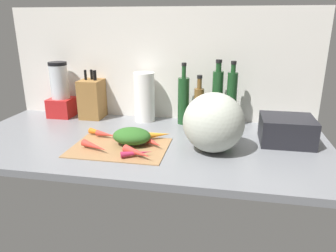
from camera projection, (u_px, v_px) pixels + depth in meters
ground_plane at (144, 143)px, 149.53cm from camera, size 170.00×80.00×3.00cm
wall_back at (160, 64)px, 175.50cm from camera, size 170.00×3.00×60.00cm
cutting_board at (120, 147)px, 139.47cm from camera, size 41.66×29.74×0.80cm
carrot_0 at (99, 133)px, 151.82cm from camera, size 11.46×6.25×2.85cm
carrot_1 at (158, 135)px, 148.48cm from camera, size 11.92×7.49×3.30cm
carrot_2 at (137, 153)px, 128.06cm from camera, size 14.01×9.78×3.49cm
carrot_3 at (122, 138)px, 145.97cm from camera, size 10.48×6.46×2.30cm
carrot_4 at (106, 134)px, 149.62cm from camera, size 10.46×5.22×2.83cm
carrot_5 at (137, 153)px, 128.92cm from camera, size 12.73×7.82×2.50cm
carrot_6 at (95, 146)px, 134.97cm from camera, size 14.48×9.31×3.10cm
carrot_7 at (144, 136)px, 147.93cm from camera, size 11.29×10.27×2.95cm
carrot_8 at (153, 142)px, 139.23cm from camera, size 10.71×9.71×3.22cm
carrot_greens_pile at (132, 136)px, 141.13cm from camera, size 17.04×13.11×7.21cm
winter_squash at (214, 123)px, 132.73cm from camera, size 25.69×24.67×25.27cm
knife_block at (92, 99)px, 180.10cm from camera, size 12.13×13.74×27.18cm
blender_appliance at (61, 93)px, 181.70cm from camera, size 13.33×13.33×31.27cm
paper_towel_roll at (144, 97)px, 173.59cm from camera, size 11.14×11.14×26.71cm
bottle_0 at (183, 100)px, 168.94cm from camera, size 6.01×6.01×32.54cm
bottle_1 at (199, 105)px, 166.55cm from camera, size 5.09×5.09×26.67cm
bottle_2 at (217, 97)px, 165.33cm from camera, size 5.55×5.55×34.48cm
bottle_3 at (231, 99)px, 162.90cm from camera, size 5.20×5.20×34.10cm
dish_rack at (287, 130)px, 143.92cm from camera, size 23.13×20.61×11.98cm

